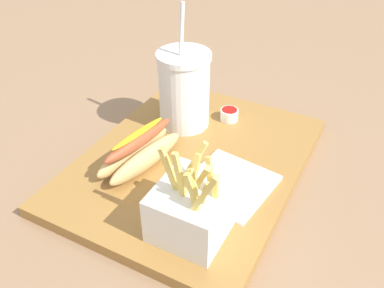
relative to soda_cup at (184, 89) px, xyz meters
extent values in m
cube|color=#8C6B4C|center=(0.09, 0.06, -0.10)|extent=(2.40, 2.40, 0.02)
cube|color=olive|center=(0.09, 0.06, -0.08)|extent=(0.44, 0.34, 0.02)
cylinder|color=white|center=(0.00, 0.00, -0.01)|extent=(0.09, 0.09, 0.13)
cylinder|color=white|center=(0.00, 0.00, 0.06)|extent=(0.10, 0.10, 0.01)
cylinder|color=white|center=(0.01, 0.00, 0.11)|extent=(0.02, 0.01, 0.09)
cube|color=white|center=(0.23, 0.14, -0.04)|extent=(0.10, 0.10, 0.07)
cube|color=#E5C660|center=(0.25, 0.15, 0.02)|extent=(0.03, 0.03, 0.06)
cube|color=#E5C660|center=(0.23, 0.15, 0.02)|extent=(0.04, 0.04, 0.08)
cube|color=#E5C660|center=(0.24, 0.11, 0.02)|extent=(0.01, 0.03, 0.09)
cube|color=#E5C660|center=(0.25, 0.15, 0.01)|extent=(0.01, 0.03, 0.07)
cube|color=#E5C660|center=(0.22, 0.13, 0.01)|extent=(0.03, 0.01, 0.06)
cube|color=#E5C660|center=(0.21, 0.15, 0.02)|extent=(0.02, 0.02, 0.06)
cube|color=#E5C660|center=(0.24, 0.13, 0.02)|extent=(0.01, 0.02, 0.09)
cube|color=#E5C660|center=(0.24, 0.16, 0.02)|extent=(0.02, 0.02, 0.06)
cube|color=#E5C660|center=(0.26, 0.16, 0.02)|extent=(0.01, 0.04, 0.09)
cube|color=#E5C660|center=(0.20, 0.12, 0.02)|extent=(0.03, 0.03, 0.07)
cube|color=#E5C660|center=(0.22, 0.17, 0.00)|extent=(0.02, 0.02, 0.06)
ellipsoid|color=tan|center=(0.14, -0.02, -0.05)|extent=(0.16, 0.05, 0.04)
ellipsoid|color=tan|center=(0.14, 0.01, -0.05)|extent=(0.16, 0.05, 0.04)
ellipsoid|color=#994728|center=(0.14, -0.01, -0.02)|extent=(0.15, 0.05, 0.02)
ellipsoid|color=gold|center=(0.14, -0.01, -0.01)|extent=(0.11, 0.03, 0.01)
cylinder|color=white|center=(-0.05, 0.07, -0.06)|extent=(0.03, 0.03, 0.02)
cylinder|color=#B2140F|center=(-0.05, 0.07, -0.05)|extent=(0.03, 0.03, 0.01)
cube|color=white|center=(0.12, 0.15, -0.07)|extent=(0.14, 0.14, 0.01)
camera|label=1|loc=(0.58, 0.32, 0.37)|focal=39.04mm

